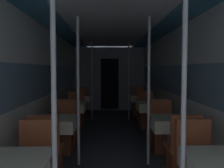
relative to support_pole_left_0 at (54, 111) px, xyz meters
name	(u,v)px	position (x,y,z in m)	size (l,w,h in m)	color
wall_left	(46,86)	(-0.74, 2.78, 0.02)	(0.05, 10.05, 2.27)	silver
wall_right	(178,86)	(1.83, 2.78, 0.02)	(0.05, 10.05, 2.27)	silver
ceiling_panel	(112,26)	(0.54, 2.78, 1.18)	(2.57, 10.05, 0.07)	white
bulkhead_far	(110,79)	(0.54, 6.95, -0.01)	(2.52, 0.09, 2.27)	gray
support_pole_left_0	(54,111)	(0.00, 0.00, 0.00)	(0.04, 0.04, 2.27)	silver
dining_table_left_1	(55,126)	(-0.35, 1.75, -0.53)	(0.62, 0.62, 0.74)	#4C4C51
chair_left_near_1	(47,160)	(-0.35, 1.16, -0.85)	(0.40, 0.40, 0.91)	brown
chair_left_far_1	(63,136)	(-0.35, 2.33, -0.85)	(0.40, 0.40, 0.91)	brown
support_pole_left_1	(78,92)	(0.00, 1.75, 0.00)	(0.04, 0.04, 2.27)	silver
dining_table_left_2	(72,108)	(-0.35, 3.49, -0.53)	(0.62, 0.62, 0.74)	#4C4C51
chair_left_near_2	(68,129)	(-0.35, 2.90, -0.85)	(0.40, 0.40, 0.91)	brown
chair_left_far_2	(75,117)	(-0.35, 4.08, -0.85)	(0.40, 0.40, 0.91)	brown
dining_table_left_3	(80,99)	(-0.35, 5.24, -0.53)	(0.62, 0.62, 0.74)	#4C4C51
chair_left_near_3	(78,113)	(-0.35, 4.65, -0.85)	(0.40, 0.40, 0.91)	brown
chair_left_far_3	(82,107)	(-0.35, 5.82, -0.85)	(0.40, 0.40, 0.91)	brown
support_pole_left_3	(92,81)	(0.00, 5.24, 0.00)	(0.04, 0.04, 2.27)	silver
support_pole_right_0	(184,110)	(1.08, 0.00, 0.00)	(0.04, 0.04, 2.27)	silver
dining_table_right_1	(171,125)	(1.44, 1.75, -0.53)	(0.62, 0.62, 0.74)	#4C4C51
chair_right_near_1	(182,159)	(1.44, 1.16, -0.85)	(0.40, 0.40, 0.91)	brown
chair_right_far_1	(162,136)	(1.44, 2.33, -0.85)	(0.40, 0.40, 0.91)	brown
support_pole_right_1	(149,92)	(1.08, 1.75, 0.00)	(0.04, 0.04, 2.27)	silver
dining_table_right_2	(151,108)	(1.44, 3.49, -0.53)	(0.62, 0.62, 0.74)	#4C4C51
chair_right_near_2	(156,128)	(1.44, 2.90, -0.85)	(0.40, 0.40, 0.91)	brown
chair_right_far_2	(147,117)	(1.44, 4.08, -0.85)	(0.40, 0.40, 0.91)	brown
dining_table_right_3	(141,99)	(1.44, 5.24, -0.53)	(0.62, 0.62, 0.74)	#4C4C51
chair_right_near_3	(143,113)	(1.44, 4.65, -0.85)	(0.40, 0.40, 0.91)	brown
chair_right_far_3	(138,107)	(1.44, 5.82, -0.85)	(0.40, 0.40, 0.91)	brown
support_pole_right_3	(129,81)	(1.08, 5.24, 0.00)	(0.04, 0.04, 2.27)	silver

